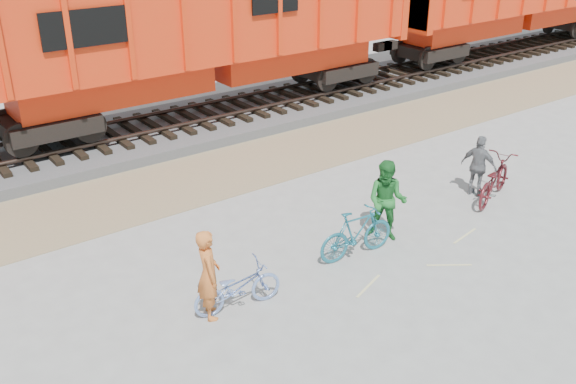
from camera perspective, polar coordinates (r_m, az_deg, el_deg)
name	(u,v)px	position (r m, az deg, el deg)	size (l,w,h in m)	color
ground	(378,253)	(13.32, 7.97, -5.36)	(120.00, 120.00, 0.00)	#9E9E99
gravel_strip	(235,168)	(17.22, -4.74, 2.13)	(120.00, 3.00, 0.02)	tan
ballast_bed	(174,128)	(20.05, -10.09, 5.61)	(120.00, 4.00, 0.30)	slate
track	(173,118)	(19.94, -10.16, 6.48)	(120.00, 2.60, 0.24)	black
hopper_car_center	(207,29)	(19.91, -7.22, 14.19)	(14.00, 3.13, 4.65)	black
bicycle_blue	(237,287)	(11.37, -4.51, -8.43)	(0.57, 1.64, 0.86)	#7695D4
bicycle_teal	(357,233)	(12.90, 6.12, -3.67)	(0.49, 1.74, 1.04)	#1E677B
bicycle_maroon	(494,179)	(15.97, 17.83, 1.07)	(0.70, 2.00, 1.05)	#51161B
person_solo	(209,274)	(11.02, -7.08, -7.26)	(0.61, 0.40, 1.66)	orange
person_man	(387,201)	(13.49, 8.78, -0.78)	(0.85, 0.66, 1.75)	#1E6928
person_woman	(479,166)	(16.02, 16.59, 2.21)	(0.89, 0.37, 1.51)	slate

